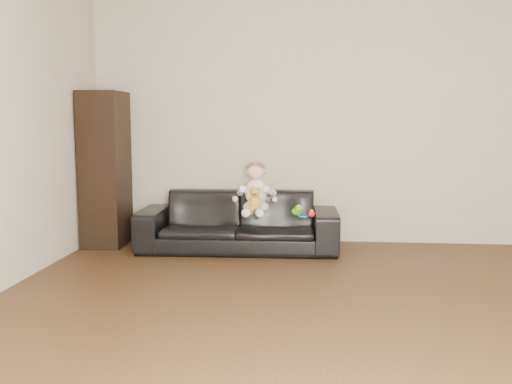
# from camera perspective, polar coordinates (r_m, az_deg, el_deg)

# --- Properties ---
(floor) EXTENTS (5.50, 5.50, 0.00)m
(floor) POSITION_cam_1_polar(r_m,az_deg,el_deg) (3.62, 7.89, -13.92)
(floor) COLOR #432C17
(floor) RESTS_ON ground
(wall_back) EXTENTS (5.00, 0.00, 5.00)m
(wall_back) POSITION_cam_1_polar(r_m,az_deg,el_deg) (6.13, 7.00, 7.10)
(wall_back) COLOR beige
(wall_back) RESTS_ON ground
(wall_front) EXTENTS (5.00, 0.00, 5.00)m
(wall_front) POSITION_cam_1_polar(r_m,az_deg,el_deg) (0.65, 20.31, 7.04)
(wall_front) COLOR beige
(wall_front) RESTS_ON ground
(sofa) EXTENTS (2.01, 0.83, 0.58)m
(sofa) POSITION_cam_1_polar(r_m,az_deg,el_deg) (5.76, -1.77, -2.94)
(sofa) COLOR black
(sofa) RESTS_ON floor
(cabinet) EXTENTS (0.41, 0.56, 1.60)m
(cabinet) POSITION_cam_1_polar(r_m,az_deg,el_deg) (6.13, -14.83, 2.22)
(cabinet) COLOR black
(cabinet) RESTS_ON floor
(shelf_item) EXTENTS (0.18, 0.25, 0.28)m
(shelf_item) POSITION_cam_1_polar(r_m,az_deg,el_deg) (6.10, -14.76, 5.58)
(shelf_item) COLOR silver
(shelf_item) RESTS_ON cabinet
(baby) EXTENTS (0.35, 0.44, 0.52)m
(baby) POSITION_cam_1_polar(r_m,az_deg,el_deg) (5.58, -0.01, 0.06)
(baby) COLOR #F8D2DC
(baby) RESTS_ON sofa
(teddy_bear) EXTENTS (0.13, 0.13, 0.22)m
(teddy_bear) POSITION_cam_1_polar(r_m,az_deg,el_deg) (5.44, -0.06, -0.72)
(teddy_bear) COLOR gold
(teddy_bear) RESTS_ON sofa
(toy_green) EXTENTS (0.11, 0.13, 0.09)m
(toy_green) POSITION_cam_1_polar(r_m,az_deg,el_deg) (5.54, 4.09, -1.95)
(toy_green) COLOR #5DC617
(toy_green) RESTS_ON sofa
(toy_rattle) EXTENTS (0.07, 0.07, 0.07)m
(toy_rattle) POSITION_cam_1_polar(r_m,az_deg,el_deg) (5.47, 5.58, -2.19)
(toy_rattle) COLOR red
(toy_rattle) RESTS_ON sofa
(toy_blue_disc) EXTENTS (0.11, 0.11, 0.01)m
(toy_blue_disc) POSITION_cam_1_polar(r_m,az_deg,el_deg) (5.49, 4.78, -2.41)
(toy_blue_disc) COLOR #1985CA
(toy_blue_disc) RESTS_ON sofa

